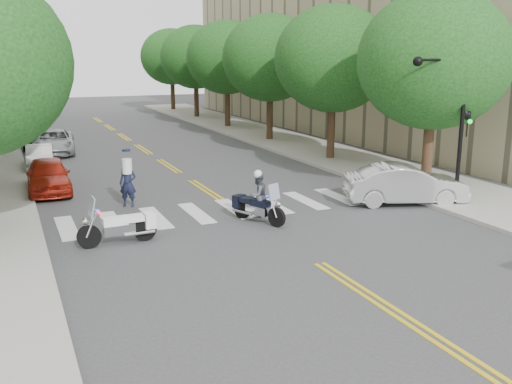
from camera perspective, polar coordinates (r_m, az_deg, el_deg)
ground at (r=16.43m, az=6.36°, el=-7.14°), size 140.00×140.00×0.00m
sidewalk_right at (r=39.68m, az=2.28°, el=5.30°), size 5.00×60.00×0.15m
tree_r_0 at (r=25.43m, az=17.38°, el=12.45°), size 6.40×6.40×8.45m
tree_r_1 at (r=31.91m, az=7.72°, el=13.05°), size 6.40×6.40×8.45m
tree_r_2 at (r=38.96m, az=1.41°, el=13.24°), size 6.40×6.40×8.45m
tree_r_3 at (r=46.32m, az=-2.94°, el=13.28°), size 6.40×6.40×8.45m
tree_r_4 at (r=53.86m, az=-6.08°, el=13.27°), size 6.40×6.40×8.45m
tree_r_5 at (r=61.52m, az=-8.45°, el=13.23°), size 6.40×6.40×8.45m
traffic_signal_pole at (r=22.93m, az=19.12°, el=7.67°), size 2.82×0.42×6.00m
motorcycle_police at (r=20.08m, az=0.08°, el=-0.69°), size 1.21×2.20×1.89m
motorcycle_parked at (r=18.35m, az=-13.05°, el=-3.35°), size 2.48×0.60×1.60m
officer_standing at (r=22.66m, az=-12.69°, el=0.81°), size 0.79×0.70×1.82m
convertible at (r=23.34m, az=14.70°, el=0.75°), size 5.04×3.26×1.57m
parked_car_a at (r=26.04m, az=-20.06°, el=1.57°), size 1.89×4.40×1.48m
parked_car_b at (r=31.69m, az=-20.83°, el=3.29°), size 1.50×3.77×1.22m
parked_car_c at (r=36.25m, az=-19.56°, el=4.74°), size 2.84×5.29×1.41m
parked_car_d at (r=39.19m, az=-20.94°, el=5.15°), size 2.16×4.55×1.28m
parked_car_e at (r=44.85m, az=-21.92°, el=6.16°), size 2.00×4.49×1.50m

